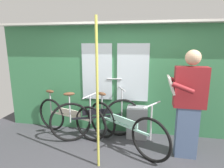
% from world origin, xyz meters
% --- Properties ---
extents(ground_plane, '(6.00, 3.94, 0.04)m').
position_xyz_m(ground_plane, '(0.00, 0.00, -0.02)').
color(ground_plane, '#38383D').
extents(train_door_wall, '(5.00, 0.28, 2.15)m').
position_xyz_m(train_door_wall, '(-0.01, 1.16, 1.13)').
color(train_door_wall, '#387A4C').
rests_on(train_door_wall, ground_plane).
extents(bicycle_near_door, '(1.58, 0.64, 0.88)m').
position_xyz_m(bicycle_near_door, '(-1.04, 0.81, 0.36)').
color(bicycle_near_door, black).
rests_on(bicycle_near_door, ground_plane).
extents(bicycle_leaning_behind, '(1.48, 1.04, 0.91)m').
position_xyz_m(bicycle_leaning_behind, '(0.04, 0.53, 0.38)').
color(bicycle_leaning_behind, black).
rests_on(bicycle_leaning_behind, ground_plane).
extents(bicycle_by_pole, '(1.59, 0.74, 0.96)m').
position_xyz_m(bicycle_by_pole, '(-0.48, 0.76, 0.39)').
color(bicycle_by_pole, black).
rests_on(bicycle_by_pole, ground_plane).
extents(passenger_reading_newspaper, '(0.57, 0.49, 1.68)m').
position_xyz_m(passenger_reading_newspaper, '(1.04, 0.46, 0.89)').
color(passenger_reading_newspaper, slate).
rests_on(passenger_reading_newspaper, ground_plane).
extents(trash_bin_by_wall, '(0.38, 0.28, 0.60)m').
position_xyz_m(trash_bin_by_wall, '(0.26, 0.95, 0.30)').
color(trash_bin_by_wall, gray).
rests_on(trash_bin_by_wall, ground_plane).
extents(handrail_pole, '(0.04, 0.04, 2.11)m').
position_xyz_m(handrail_pole, '(-0.25, -0.03, 1.05)').
color(handrail_pole, '#C6C14C').
rests_on(handrail_pole, ground_plane).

